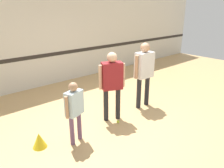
# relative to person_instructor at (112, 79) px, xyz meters

# --- Properties ---
(ground_plane) EXTENTS (16.00, 16.00, 0.00)m
(ground_plane) POSITION_rel_person_instructor_xyz_m (0.20, -0.03, -1.00)
(ground_plane) COLOR tan
(wall_back) EXTENTS (16.00, 0.07, 3.20)m
(wall_back) POSITION_rel_person_instructor_xyz_m (0.20, 3.29, 0.60)
(wall_back) COLOR silver
(wall_back) RESTS_ON ground_plane
(person_instructor) EXTENTS (0.57, 0.41, 1.61)m
(person_instructor) POSITION_rel_person_instructor_xyz_m (0.00, 0.00, 0.00)
(person_instructor) COLOR #232328
(person_instructor) RESTS_ON ground_plane
(person_student_left) EXTENTS (0.45, 0.29, 1.24)m
(person_student_left) POSITION_rel_person_instructor_xyz_m (-1.14, -0.22, -0.23)
(person_student_left) COLOR #6B4C70
(person_student_left) RESTS_ON ground_plane
(person_student_right) EXTENTS (0.65, 0.28, 1.70)m
(person_student_right) POSITION_rel_person_instructor_xyz_m (1.09, 0.00, 0.06)
(person_student_right) COLOR #232328
(person_student_right) RESTS_ON ground_plane
(racket_spare_on_floor) EXTENTS (0.31, 0.50, 0.03)m
(racket_spare_on_floor) POSITION_rel_person_instructor_xyz_m (-0.46, 0.99, -0.99)
(racket_spare_on_floor) COLOR blue
(racket_spare_on_floor) RESTS_ON ground_plane
(tennis_ball_near_instructor) EXTENTS (0.07, 0.07, 0.07)m
(tennis_ball_near_instructor) POSITION_rel_person_instructor_xyz_m (-0.02, -0.24, -0.96)
(tennis_ball_near_instructor) COLOR #CCE038
(tennis_ball_near_instructor) RESTS_ON ground_plane
(tennis_ball_by_spare_racket) EXTENTS (0.07, 0.07, 0.07)m
(tennis_ball_by_spare_racket) POSITION_rel_person_instructor_xyz_m (-0.67, 0.99, -0.96)
(tennis_ball_by_spare_racket) COLOR #CCE038
(tennis_ball_by_spare_racket) RESTS_ON ground_plane
(training_cone) EXTENTS (0.27, 0.27, 0.30)m
(training_cone) POSITION_rel_person_instructor_xyz_m (-1.77, 0.08, -0.85)
(training_cone) COLOR yellow
(training_cone) RESTS_ON ground_plane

